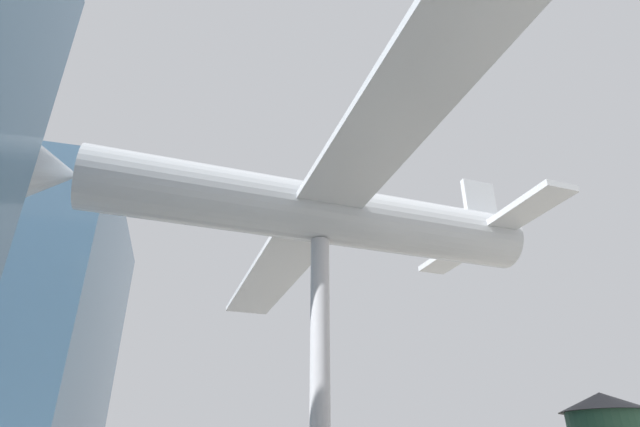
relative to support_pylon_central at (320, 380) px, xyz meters
The scene contains 2 objects.
support_pylon_central is the anchor object (origin of this frame).
suspended_airplane 4.36m from the support_pylon_central, 94.32° to the left, with size 20.21×13.53×2.79m.
Camera 1 is at (-11.68, 3.05, 1.77)m, focal length 28.00 mm.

